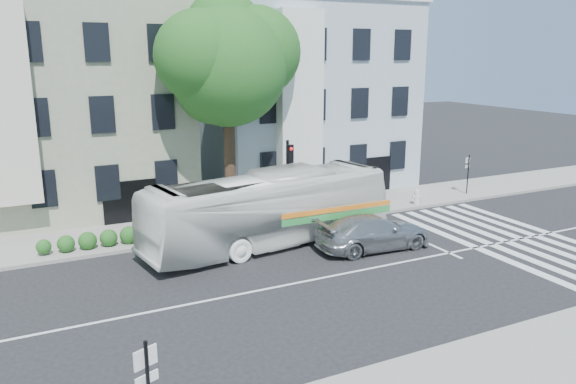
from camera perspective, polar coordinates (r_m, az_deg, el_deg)
ground at (r=20.94m, az=2.55°, el=-8.91°), size 120.00×120.00×0.00m
sidewalk_far at (r=27.78m, az=-5.41°, el=-3.00°), size 80.00×4.00×0.15m
building_left at (r=32.09m, az=-22.18°, el=8.20°), size 12.00×10.00×11.00m
building_right at (r=35.94m, az=0.91°, el=9.70°), size 12.00×10.00×11.00m
street_tree at (r=27.31m, az=-6.24°, el=13.21°), size 7.30×5.90×11.10m
bus at (r=24.22m, az=-1.84°, el=-1.72°), size 4.43×11.76×3.20m
sedan at (r=24.15m, az=8.64°, el=-4.07°), size 2.27×5.12×1.46m
hedge at (r=25.36m, az=-13.97°, el=-4.01°), size 8.12×4.18×0.70m
traffic_signal at (r=26.19m, az=0.05°, el=2.02°), size 0.43×0.53×4.23m
fire_hydrant at (r=31.19m, az=12.93°, el=-0.46°), size 0.48×0.29×0.83m
far_sign_pole at (r=34.21m, az=17.80°, el=2.27°), size 0.41×0.21×2.30m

